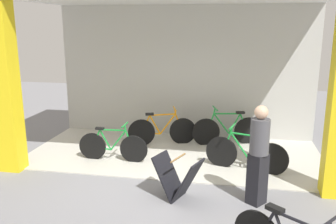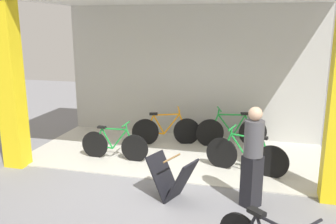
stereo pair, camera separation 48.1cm
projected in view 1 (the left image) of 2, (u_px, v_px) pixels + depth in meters
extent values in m
plane|color=gray|center=(161.00, 181.00, 6.77)|extent=(20.97, 20.97, 0.00)
cube|color=beige|center=(174.00, 153.00, 8.19)|extent=(6.48, 2.99, 0.02)
cube|color=#B7B7B2|center=(184.00, 71.00, 9.22)|extent=(6.48, 0.12, 3.40)
cube|color=yellow|center=(6.00, 86.00, 6.92)|extent=(0.43, 0.36, 3.40)
cylinder|color=black|center=(93.00, 146.00, 7.76)|extent=(0.60, 0.04, 0.60)
cylinder|color=black|center=(134.00, 149.00, 7.59)|extent=(0.60, 0.04, 0.60)
cylinder|color=#198C33|center=(102.00, 148.00, 7.72)|extent=(0.40, 0.04, 0.08)
cylinder|color=#198C33|center=(105.00, 140.00, 7.66)|extent=(0.26, 0.03, 0.45)
cylinder|color=#198C33|center=(118.00, 140.00, 7.61)|extent=(0.37, 0.04, 0.47)
cylinder|color=#198C33|center=(113.00, 130.00, 7.58)|extent=(0.57, 0.04, 0.05)
cylinder|color=#198C33|center=(97.00, 138.00, 7.70)|extent=(0.20, 0.03, 0.40)
cylinder|color=#198C33|center=(129.00, 140.00, 7.56)|extent=(0.18, 0.03, 0.41)
cylinder|color=#198C33|center=(125.00, 128.00, 7.51)|extent=(0.05, 0.03, 0.12)
cylinder|color=#198C33|center=(125.00, 125.00, 7.50)|extent=(0.03, 0.42, 0.03)
cube|color=black|center=(100.00, 128.00, 7.63)|extent=(0.18, 0.09, 0.05)
cylinder|color=black|center=(272.00, 159.00, 6.95)|extent=(0.64, 0.19, 0.65)
cylinder|color=black|center=(221.00, 152.00, 7.35)|extent=(0.64, 0.19, 0.65)
cylinder|color=#198C33|center=(259.00, 159.00, 7.05)|extent=(0.43, 0.13, 0.08)
cylinder|color=#198C33|center=(255.00, 148.00, 7.04)|extent=(0.28, 0.10, 0.48)
cylinder|color=#198C33|center=(240.00, 145.00, 7.16)|extent=(0.39, 0.13, 0.51)
cylinder|color=#198C33|center=(246.00, 135.00, 7.05)|extent=(0.61, 0.18, 0.05)
cylinder|color=#198C33|center=(267.00, 148.00, 6.95)|extent=(0.21, 0.08, 0.43)
cylinder|color=#198C33|center=(227.00, 143.00, 7.26)|extent=(0.20, 0.08, 0.45)
cylinder|color=#198C33|center=(232.00, 130.00, 7.16)|extent=(0.06, 0.05, 0.13)
cylinder|color=#198C33|center=(232.00, 126.00, 7.14)|extent=(0.13, 0.45, 0.03)
cube|color=black|center=(263.00, 136.00, 6.93)|extent=(0.21, 0.14, 0.05)
cylinder|color=black|center=(141.00, 133.00, 8.66)|extent=(0.63, 0.24, 0.65)
cylinder|color=black|center=(183.00, 131.00, 8.78)|extent=(0.63, 0.24, 0.65)
cylinder|color=orange|center=(151.00, 133.00, 8.69)|extent=(0.43, 0.17, 0.08)
cylinder|color=orange|center=(155.00, 125.00, 8.65)|extent=(0.28, 0.12, 0.49)
cylinder|color=orange|center=(168.00, 124.00, 8.69)|extent=(0.39, 0.16, 0.51)
cylinder|color=orange|center=(163.00, 115.00, 8.62)|extent=(0.61, 0.22, 0.05)
cylinder|color=orange|center=(146.00, 124.00, 8.62)|extent=(0.21, 0.10, 0.44)
cylinder|color=orange|center=(179.00, 123.00, 8.72)|extent=(0.20, 0.09, 0.45)
cylinder|color=orange|center=(175.00, 111.00, 8.64)|extent=(0.06, 0.05, 0.14)
cylinder|color=orange|center=(175.00, 109.00, 8.62)|extent=(0.17, 0.44, 0.03)
cube|color=black|center=(150.00, 114.00, 8.58)|extent=(0.22, 0.15, 0.05)
cylinder|color=black|center=(248.00, 131.00, 8.77)|extent=(0.66, 0.24, 0.67)
cylinder|color=black|center=(206.00, 132.00, 8.66)|extent=(0.66, 0.24, 0.67)
cylinder|color=#198C33|center=(238.00, 132.00, 8.75)|extent=(0.44, 0.16, 0.09)
cylinder|color=#198C33|center=(235.00, 124.00, 8.69)|extent=(0.29, 0.12, 0.50)
cylinder|color=#198C33|center=(222.00, 124.00, 8.65)|extent=(0.40, 0.15, 0.53)
cylinder|color=#198C33|center=(227.00, 114.00, 8.61)|extent=(0.63, 0.22, 0.05)
cylinder|color=#198C33|center=(244.00, 122.00, 8.70)|extent=(0.22, 0.10, 0.45)
cylinder|color=#198C33|center=(210.00, 123.00, 8.62)|extent=(0.20, 0.09, 0.47)
cylinder|color=#198C33|center=(215.00, 111.00, 8.56)|extent=(0.07, 0.05, 0.14)
cylinder|color=#198C33|center=(215.00, 108.00, 8.54)|extent=(0.17, 0.46, 0.03)
cube|color=black|center=(240.00, 112.00, 8.64)|extent=(0.22, 0.16, 0.05)
cylinder|color=black|center=(301.00, 222.00, 3.87)|extent=(0.53, 0.44, 0.05)
cylinder|color=black|center=(330.00, 222.00, 3.61)|extent=(0.32, 0.39, 0.03)
cube|color=black|center=(275.00, 209.00, 4.11)|extent=(0.22, 0.21, 0.05)
cube|color=black|center=(168.00, 176.00, 6.08)|extent=(0.54, 0.58, 0.74)
cube|color=black|center=(188.00, 181.00, 5.89)|extent=(0.54, 0.58, 0.74)
cylinder|color=olive|center=(178.00, 158.00, 5.90)|extent=(0.19, 0.45, 0.03)
cube|color=black|center=(257.00, 179.00, 5.83)|extent=(0.36, 0.36, 0.85)
cylinder|color=#4C4C51|center=(260.00, 137.00, 5.66)|extent=(0.43, 0.43, 0.57)
sphere|color=#D8AD8C|center=(261.00, 112.00, 5.57)|extent=(0.22, 0.22, 0.22)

